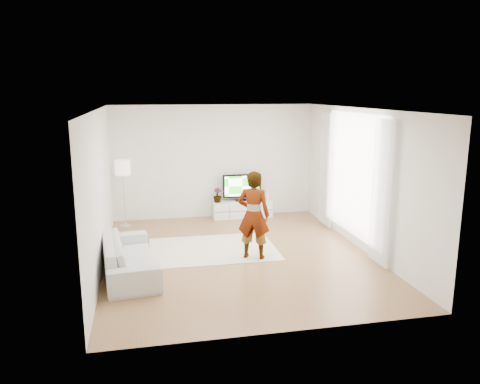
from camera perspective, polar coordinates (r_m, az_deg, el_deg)
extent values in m
plane|color=#976D44|center=(9.14, -0.22, -7.77)|extent=(6.00, 6.00, 0.00)
plane|color=white|center=(8.59, -0.23, 10.07)|extent=(6.00, 6.00, 0.00)
cube|color=white|center=(8.62, -16.73, 0.17)|extent=(0.02, 6.00, 2.80)
cube|color=white|center=(9.56, 14.62, 1.45)|extent=(0.02, 6.00, 2.80)
cube|color=white|center=(11.67, -3.18, 3.71)|extent=(5.00, 0.02, 2.80)
cube|color=white|center=(5.93, 5.59, -4.72)|extent=(5.00, 0.02, 2.80)
cube|color=white|center=(9.81, 13.76, 2.05)|extent=(0.01, 2.60, 2.50)
cube|color=white|center=(8.66, 16.91, -0.12)|extent=(0.04, 0.70, 2.60)
cube|color=white|center=(10.97, 10.46, 2.72)|extent=(0.04, 0.70, 2.60)
cube|color=white|center=(11.79, 0.27, -2.08)|extent=(1.48, 0.42, 0.42)
cube|color=black|center=(11.59, 0.49, -2.34)|extent=(1.44, 0.00, 0.01)
cube|color=black|center=(11.52, -1.31, -2.43)|extent=(0.01, 0.00, 0.37)
cube|color=black|center=(11.68, 2.27, -2.24)|extent=(0.01, 0.00, 0.37)
cube|color=black|center=(11.77, 0.25, -1.02)|extent=(0.35, 0.19, 0.02)
cube|color=black|center=(11.76, 0.25, -0.82)|extent=(0.07, 0.04, 0.07)
cube|color=black|center=(11.69, 0.25, 0.76)|extent=(0.97, 0.05, 0.59)
cube|color=green|center=(11.66, 0.28, 0.73)|extent=(0.88, 0.01, 0.50)
cube|color=white|center=(11.87, 3.34, -0.42)|extent=(0.07, 0.17, 0.23)
cube|color=#4CB2FF|center=(11.78, 3.45, -0.41)|extent=(0.01, 0.00, 0.12)
imported|color=#3F7238|center=(11.59, -2.77, -0.38)|extent=(0.20, 0.20, 0.36)
cube|color=white|center=(9.50, -3.32, -6.95)|extent=(2.53, 1.84, 0.01)
imported|color=#334772|center=(8.76, 1.66, -2.81)|extent=(0.72, 0.62, 1.68)
imported|color=silver|center=(8.41, -13.35, -7.61)|extent=(1.07, 2.24, 0.63)
cylinder|color=silver|center=(11.39, -13.77, -4.00)|extent=(0.27, 0.27, 0.02)
cylinder|color=silver|center=(11.24, -13.92, -0.99)|extent=(0.03, 0.03, 1.21)
cylinder|color=white|center=(11.09, -14.13, 2.91)|extent=(0.35, 0.35, 0.34)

